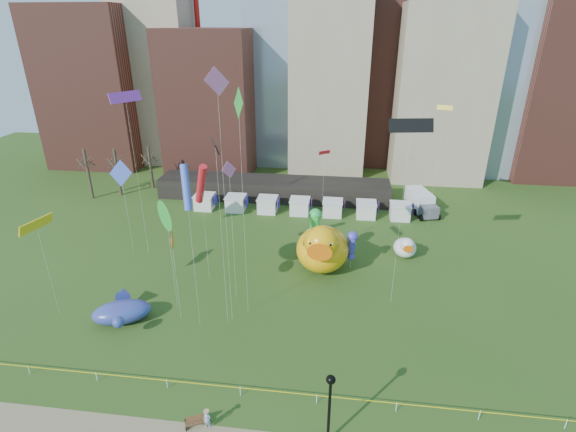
# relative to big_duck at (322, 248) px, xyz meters

# --- Properties ---
(ground) EXTENTS (160.00, 160.00, 0.00)m
(ground) POSITION_rel_big_duck_xyz_m (-5.26, -19.80, -2.99)
(ground) COLOR #2A4816
(ground) RESTS_ON ground
(skyline) EXTENTS (101.00, 23.00, 68.00)m
(skyline) POSITION_rel_big_duck_xyz_m (-3.01, 41.26, 18.45)
(skyline) COLOR brown
(skyline) RESTS_ON ground
(pavilion) EXTENTS (38.00, 6.00, 3.20)m
(pavilion) POSITION_rel_big_duck_xyz_m (-9.26, 22.20, -1.39)
(pavilion) COLOR black
(pavilion) RESTS_ON ground
(vendor_tents) EXTENTS (33.24, 2.80, 2.40)m
(vendor_tents) POSITION_rel_big_duck_xyz_m (-4.24, 16.20, -1.88)
(vendor_tents) COLOR white
(vendor_tents) RESTS_ON ground
(bare_trees) EXTENTS (8.44, 6.44, 8.50)m
(bare_trees) POSITION_rel_big_duck_xyz_m (-35.42, 20.74, 1.02)
(bare_trees) COLOR #382B21
(bare_trees) RESTS_ON ground
(caution_tape) EXTENTS (50.00, 0.06, 0.90)m
(caution_tape) POSITION_rel_big_duck_xyz_m (-5.26, -19.80, -2.31)
(caution_tape) COLOR white
(caution_tape) RESTS_ON ground
(big_duck) EXTENTS (6.38, 8.50, 6.51)m
(big_duck) POSITION_rel_big_duck_xyz_m (0.00, 0.00, 0.00)
(big_duck) COLOR #FFAE0D
(big_duck) RESTS_ON ground
(small_duck) EXTENTS (2.94, 3.88, 2.95)m
(small_duck) POSITION_rel_big_duck_xyz_m (10.13, 4.49, -1.63)
(small_duck) COLOR white
(small_duck) RESTS_ON ground
(seahorse_green) EXTENTS (1.66, 2.00, 7.19)m
(seahorse_green) POSITION_rel_big_duck_xyz_m (-1.00, 1.55, 2.35)
(seahorse_green) COLOR silver
(seahorse_green) RESTS_ON ground
(seahorse_purple) EXTENTS (1.33, 1.64, 4.89)m
(seahorse_purple) POSITION_rel_big_duck_xyz_m (3.40, 0.80, 0.34)
(seahorse_purple) COLOR silver
(seahorse_purple) RESTS_ON ground
(whale_inflatable) EXTENTS (6.28, 6.92, 2.46)m
(whale_inflatable) POSITION_rel_big_duck_xyz_m (-18.90, -11.95, -1.86)
(whale_inflatable) COLOR #423187
(whale_inflatable) RESTS_ON ground
(park_bench) EXTENTS (1.68, 1.12, 0.82)m
(park_bench) POSITION_rel_big_duck_xyz_m (-7.80, -22.93, -2.53)
(park_bench) COLOR #55301D
(park_bench) RESTS_ON footpath
(lamppost) EXTENTS (0.64, 0.64, 6.15)m
(lamppost) POSITION_rel_big_duck_xyz_m (1.73, -23.00, 0.77)
(lamppost) COLOR black
(lamppost) RESTS_ON footpath
(box_truck) EXTENTS (4.45, 7.66, 3.07)m
(box_truck) POSITION_rel_big_duck_xyz_m (14.21, 19.53, -1.41)
(box_truck) COLOR white
(box_truck) RESTS_ON ground
(woman) EXTENTS (0.63, 0.47, 1.56)m
(woman) POSITION_rel_big_duck_xyz_m (-6.94, -23.00, -2.19)
(woman) COLOR white
(woman) RESTS_ON footpath
(kite_0) EXTENTS (1.52, 1.17, 11.58)m
(kite_0) POSITION_rel_big_duck_xyz_m (-0.58, 10.81, 8.17)
(kite_0) COLOR silver
(kite_0) RESTS_ON ground
(kite_1) EXTENTS (1.06, 1.48, 15.11)m
(kite_1) POSITION_rel_big_duck_xyz_m (-8.80, -6.50, 10.71)
(kite_1) COLOR silver
(kite_1) RESTS_ON ground
(kite_2) EXTENTS (1.42, 2.69, 18.15)m
(kite_2) POSITION_rel_big_duck_xyz_m (-8.53, -11.15, 14.60)
(kite_2) COLOR silver
(kite_2) RESTS_ON ground
(kite_3) EXTENTS (1.33, 2.33, 22.18)m
(kite_3) POSITION_rel_big_duck_xyz_m (-6.91, -9.24, 17.36)
(kite_3) COLOR silver
(kite_3) RESTS_ON ground
(kite_4) EXTENTS (1.97, 0.96, 17.17)m
(kite_4) POSITION_rel_big_duck_xyz_m (14.53, 13.99, 13.63)
(kite_4) COLOR silver
(kite_4) RESTS_ON ground
(kite_5) EXTENTS (3.36, 0.82, 12.14)m
(kite_5) POSITION_rel_big_duck_xyz_m (-24.43, 1.88, 7.35)
(kite_5) COLOR silver
(kite_5) RESTS_ON ground
(kite_6) EXTENTS (0.66, 1.49, 9.40)m
(kite_6) POSITION_rel_big_duck_xyz_m (-13.35, -10.93, 5.63)
(kite_6) COLOR silver
(kite_6) RESTS_ON ground
(kite_7) EXTENTS (2.46, 3.43, 20.01)m
(kite_7) POSITION_rel_big_duck_xyz_m (-22.13, 1.36, 16.36)
(kite_7) COLOR silver
(kite_7) RESTS_ON ground
(kite_8) EXTENTS (2.39, 2.65, 13.98)m
(kite_8) POSITION_rel_big_duck_xyz_m (-12.58, -3.80, 8.63)
(kite_8) COLOR silver
(kite_8) RESTS_ON ground
(kite_9) EXTENTS (1.56, 1.68, 23.84)m
(kite_9) POSITION_rel_big_duck_xyz_m (-8.25, -10.48, 18.91)
(kite_9) COLOR silver
(kite_9) RESTS_ON ground
(kite_10) EXTENTS (4.00, 1.19, 19.22)m
(kite_10) POSITION_rel_big_duck_xyz_m (7.61, -5.50, 15.55)
(kite_10) COLOR silver
(kite_10) RESTS_ON ground
(kite_11) EXTENTS (2.04, 2.34, 11.72)m
(kite_11) POSITION_rel_big_duck_xyz_m (-14.40, -9.12, 7.35)
(kite_11) COLOR silver
(kite_11) RESTS_ON ground
(kite_12) EXTENTS (1.28, 3.52, 10.58)m
(kite_12) POSITION_rel_big_duck_xyz_m (-25.69, -11.96, 7.03)
(kite_12) COLOR silver
(kite_12) RESTS_ON ground
(kite_13) EXTENTS (1.45, 2.31, 16.13)m
(kite_13) POSITION_rel_big_duck_xyz_m (-11.15, -11.71, 11.23)
(kite_13) COLOR silver
(kite_13) RESTS_ON ground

